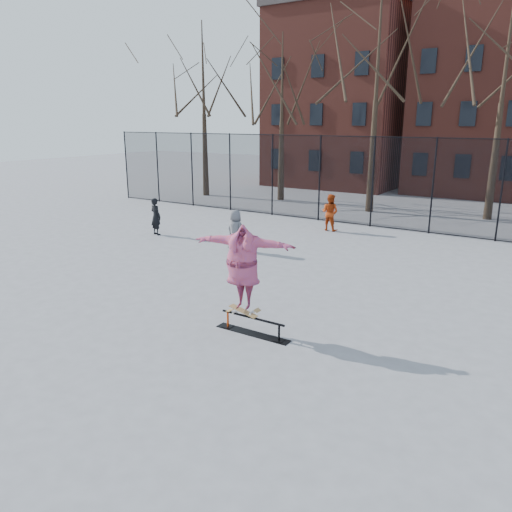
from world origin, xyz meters
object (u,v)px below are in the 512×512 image
Objects in this scene: bystander_black at (156,216)px; bystander_red at (330,212)px; skate_rail at (253,327)px; skateboard at (243,313)px; bystander_grey at (235,230)px; skater at (243,270)px.

bystander_red is (5.73, 4.74, 0.02)m from bystander_black.
skate_rail is 0.39m from skateboard.
bystander_grey is at bearing 77.11° from bystander_red.
skate_rail is 1.32m from skater.
skater is at bearing 107.91° from bystander_red.
skate_rail is 10.90m from bystander_black.
bystander_grey is at bearing 126.94° from skateboard.
bystander_black is at bearing 5.01° from bystander_grey.
skateboard reaches higher than skate_rail.
skate_rail is at bearing -0.00° from skateboard.
bystander_red is at bearing 106.49° from skate_rail.
bystander_grey is at bearing 113.04° from skater.
bystander_black is at bearing 145.38° from skate_rail.
skateboard is at bearing 166.10° from skater.
skater reaches higher than bystander_grey.
bystander_red is (-3.23, 10.92, 0.63)m from skate_rail.
skateboard is 0.49× the size of bystander_black.
bystander_grey is (-4.65, 5.84, 0.60)m from skate_rail.
skateboard is 0.32× the size of skater.
skate_rail is at bearing -13.90° from skater.
skater is 1.54× the size of bystander_grey.
skater is 1.52× the size of bystander_black.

